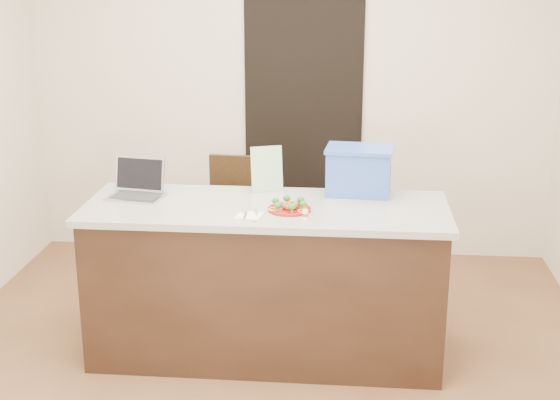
# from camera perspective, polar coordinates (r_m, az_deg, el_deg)

# --- Properties ---
(ground) EXTENTS (4.00, 4.00, 0.00)m
(ground) POSITION_cam_1_polar(r_m,az_deg,el_deg) (4.54, -1.34, -12.51)
(ground) COLOR brown
(ground) RESTS_ON ground
(room_shell) EXTENTS (4.00, 4.00, 4.00)m
(room_shell) POSITION_cam_1_polar(r_m,az_deg,el_deg) (4.00, -1.50, 8.14)
(room_shell) COLOR white
(room_shell) RESTS_ON ground
(doorway) EXTENTS (0.90, 0.02, 2.00)m
(doorway) POSITION_cam_1_polar(r_m,az_deg,el_deg) (6.04, 1.71, 5.20)
(doorway) COLOR black
(doorway) RESTS_ON ground
(island) EXTENTS (2.06, 0.76, 0.92)m
(island) POSITION_cam_1_polar(r_m,az_deg,el_deg) (4.56, -1.02, -5.90)
(island) COLOR black
(island) RESTS_ON ground
(plate) EXTENTS (0.24, 0.24, 0.02)m
(plate) POSITION_cam_1_polar(r_m,az_deg,el_deg) (4.30, 0.69, -0.65)
(plate) COLOR maroon
(plate) RESTS_ON island
(meatballs) EXTENTS (0.09, 0.08, 0.04)m
(meatballs) POSITION_cam_1_polar(r_m,az_deg,el_deg) (4.29, 0.68, -0.39)
(meatballs) COLOR brown
(meatballs) RESTS_ON plate
(broccoli) EXTENTS (0.20, 0.20, 0.04)m
(broccoli) POSITION_cam_1_polar(r_m,az_deg,el_deg) (4.29, 0.69, -0.18)
(broccoli) COLOR #195015
(broccoli) RESTS_ON plate
(pepper_rings) EXTENTS (0.22, 0.20, 0.01)m
(pepper_rings) POSITION_cam_1_polar(r_m,az_deg,el_deg) (4.30, 0.69, -0.55)
(pepper_rings) COLOR gold
(pepper_rings) RESTS_ON plate
(napkin) EXTENTS (0.15, 0.15, 0.01)m
(napkin) POSITION_cam_1_polar(r_m,az_deg,el_deg) (4.22, -2.25, -1.14)
(napkin) COLOR silver
(napkin) RESTS_ON island
(fork) EXTENTS (0.03, 0.16, 0.00)m
(fork) POSITION_cam_1_polar(r_m,az_deg,el_deg) (4.23, -2.51, -1.02)
(fork) COLOR silver
(fork) RESTS_ON napkin
(knife) EXTENTS (0.03, 0.21, 0.01)m
(knife) POSITION_cam_1_polar(r_m,az_deg,el_deg) (4.19, -1.88, -1.15)
(knife) COLOR white
(knife) RESTS_ON napkin
(yogurt_bottle) EXTENTS (0.03, 0.03, 0.07)m
(yogurt_bottle) POSITION_cam_1_polar(r_m,az_deg,el_deg) (4.16, 1.85, -1.00)
(yogurt_bottle) COLOR white
(yogurt_bottle) RESTS_ON island
(laptop) EXTENTS (0.34, 0.29, 0.22)m
(laptop) POSITION_cam_1_polar(r_m,az_deg,el_deg) (4.64, -10.38, 1.03)
(laptop) COLOR #ACADB1
(laptop) RESTS_ON island
(leaflet) EXTENTS (0.19, 0.11, 0.27)m
(leaflet) POSITION_cam_1_polar(r_m,az_deg,el_deg) (4.64, -0.97, 2.29)
(leaflet) COLOR silver
(leaflet) RESTS_ON island
(blue_box) EXTENTS (0.41, 0.31, 0.28)m
(blue_box) POSITION_cam_1_polar(r_m,az_deg,el_deg) (4.61, 5.80, 2.18)
(blue_box) COLOR #2E52A7
(blue_box) RESTS_ON island
(chair) EXTENTS (0.45, 0.45, 0.96)m
(chair) POSITION_cam_1_polar(r_m,az_deg,el_deg) (5.40, -3.08, -1.25)
(chair) COLOR #301F0E
(chair) RESTS_ON ground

